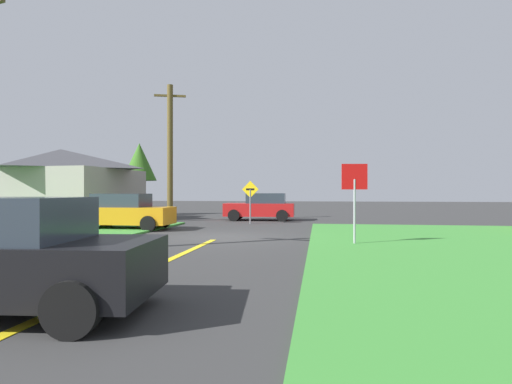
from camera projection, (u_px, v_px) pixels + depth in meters
ground_plane at (220, 237)px, 15.57m from camera, size 120.00×120.00×0.00m
lane_stripe_center at (118, 283)px, 7.66m from camera, size 0.20×14.00×0.01m
stop_sign at (354, 188)px, 12.99m from camera, size 0.81×0.14×2.58m
car_behind_on_main_road at (5, 256)px, 5.75m from camera, size 4.18×2.36×1.62m
car_approaching_junction at (261, 207)px, 24.64m from camera, size 4.18×2.07×1.62m
parked_car_near_building at (125, 212)px, 18.60m from camera, size 4.15×1.91×1.62m
utility_pole_mid at (170, 151)px, 23.90m from camera, size 1.76×0.64×7.90m
direction_sign at (250, 197)px, 21.95m from camera, size 0.91×0.09×2.29m
oak_tree_left at (139, 162)px, 30.26m from camera, size 2.50×2.50×5.29m
barn at (61, 184)px, 25.43m from camera, size 8.57×7.17×4.33m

